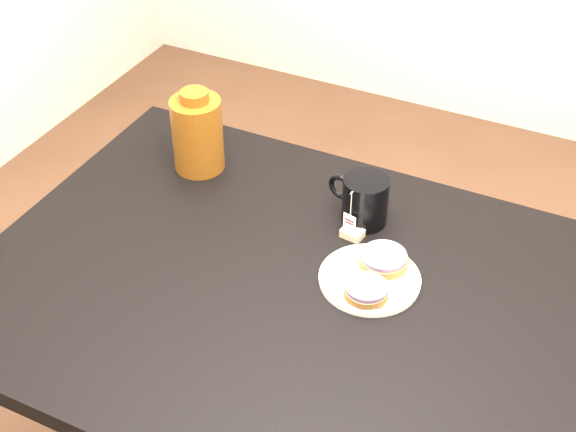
{
  "coord_description": "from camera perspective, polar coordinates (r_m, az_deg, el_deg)",
  "views": [
    {
      "loc": [
        0.4,
        -1.02,
        1.83
      ],
      "look_at": [
        -0.15,
        0.12,
        0.81
      ],
      "focal_mm": 50.0,
      "sensor_mm": 36.0,
      "label": 1
    }
  ],
  "objects": [
    {
      "name": "bagel_front",
      "position": [
        1.52,
        5.59,
        -5.31
      ],
      "size": [
        0.12,
        0.12,
        0.03
      ],
      "color": "brown",
      "rests_on": "plate"
    },
    {
      "name": "teabag_pouch",
      "position": [
        1.67,
        4.6,
        -1.24
      ],
      "size": [
        0.05,
        0.04,
        0.02
      ],
      "primitive_type": "cube",
      "rotation": [
        0.0,
        0.0,
        -0.13
      ],
      "color": "#C6B793",
      "rests_on": "table"
    },
    {
      "name": "bagel_back",
      "position": [
        1.59,
        6.82,
        -3.09
      ],
      "size": [
        0.13,
        0.13,
        0.03
      ],
      "color": "brown",
      "rests_on": "plate"
    },
    {
      "name": "bagel_package",
      "position": [
        1.83,
        -6.46,
        5.88
      ],
      "size": [
        0.12,
        0.12,
        0.2
      ],
      "rotation": [
        0.0,
        0.0,
        0.07
      ],
      "color": "#562A0B",
      "rests_on": "table"
    },
    {
      "name": "mug",
      "position": [
        1.69,
        5.44,
        1.15
      ],
      "size": [
        0.15,
        0.12,
        0.11
      ],
      "rotation": [
        0.0,
        0.0,
        -0.23
      ],
      "color": "black",
      "rests_on": "table"
    },
    {
      "name": "plate",
      "position": [
        1.57,
        5.83,
        -4.43
      ],
      "size": [
        0.2,
        0.2,
        0.01
      ],
      "color": "white",
      "rests_on": "table"
    },
    {
      "name": "table",
      "position": [
        1.6,
        2.95,
        -8.04
      ],
      "size": [
        1.4,
        0.9,
        0.75
      ],
      "color": "black",
      "rests_on": "ground_plane"
    }
  ]
}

